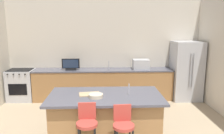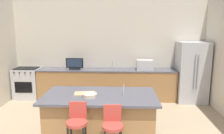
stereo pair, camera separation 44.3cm
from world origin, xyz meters
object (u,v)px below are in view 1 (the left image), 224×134
(range_oven, at_px, (21,85))
(tv_monitor, at_px, (71,65))
(microwave, at_px, (141,64))
(cutting_board, at_px, (90,94))
(fruit_bowl, at_px, (96,96))
(bar_stool_left, at_px, (87,129))
(bar_stool_right, at_px, (123,130))
(refrigerator, at_px, (186,71))
(kitchen_island, at_px, (105,117))

(range_oven, xyz_separation_m, tv_monitor, (1.50, -0.05, 0.61))
(microwave, distance_m, tv_monitor, 2.10)
(cutting_board, bearing_deg, microwave, 59.51)
(range_oven, distance_m, fruit_bowl, 3.49)
(bar_stool_left, height_order, bar_stool_right, bar_stool_left)
(microwave, relative_size, bar_stool_left, 0.48)
(tv_monitor, distance_m, cutting_board, 2.44)
(bar_stool_left, relative_size, cutting_board, 2.53)
(range_oven, distance_m, bar_stool_left, 3.86)
(tv_monitor, relative_size, fruit_bowl, 1.92)
(bar_stool_right, bearing_deg, cutting_board, 120.53)
(tv_monitor, height_order, bar_stool_right, tv_monitor)
(refrigerator, bearing_deg, range_oven, 179.13)
(microwave, bearing_deg, cutting_board, -120.49)
(microwave, distance_m, cutting_board, 2.77)
(range_oven, relative_size, bar_stool_left, 0.94)
(range_oven, bearing_deg, tv_monitor, -1.93)
(range_oven, bearing_deg, fruit_bowl, -47.80)
(microwave, xyz_separation_m, fruit_bowl, (-1.28, -2.56, -0.12))
(bar_stool_right, height_order, cutting_board, bar_stool_right)
(bar_stool_right, xyz_separation_m, fruit_bowl, (-0.45, 0.66, 0.36))
(fruit_bowl, height_order, cutting_board, fruit_bowl)
(kitchen_island, xyz_separation_m, refrigerator, (2.47, 2.35, 0.41))
(refrigerator, xyz_separation_m, bar_stool_right, (-2.19, -3.15, -0.29))
(range_oven, xyz_separation_m, fruit_bowl, (2.32, -2.56, 0.48))
(kitchen_island, relative_size, tv_monitor, 4.20)
(kitchen_island, height_order, tv_monitor, tv_monitor)
(kitchen_island, bearing_deg, cutting_board, 172.72)
(refrigerator, distance_m, bar_stool_left, 4.17)
(microwave, xyz_separation_m, bar_stool_right, (-0.82, -3.23, -0.48))
(bar_stool_left, xyz_separation_m, cutting_board, (-0.00, 0.79, 0.32))
(tv_monitor, relative_size, bar_stool_right, 0.53)
(bar_stool_right, bearing_deg, refrigerator, 50.99)
(bar_stool_left, height_order, cutting_board, bar_stool_left)
(microwave, height_order, tv_monitor, tv_monitor)
(tv_monitor, bearing_deg, kitchen_island, -67.28)
(tv_monitor, bearing_deg, bar_stool_right, -68.18)
(range_oven, relative_size, fruit_bowl, 3.50)
(refrigerator, relative_size, microwave, 3.67)
(range_oven, bearing_deg, microwave, 0.02)
(microwave, bearing_deg, range_oven, -179.98)
(refrigerator, xyz_separation_m, microwave, (-1.37, 0.08, 0.19))
(bar_stool_right, bearing_deg, tv_monitor, 107.64)
(refrigerator, height_order, bar_stool_left, refrigerator)
(range_oven, relative_size, microwave, 1.97)
(kitchen_island, height_order, bar_stool_left, bar_stool_left)
(microwave, distance_m, bar_stool_left, 3.50)
(tv_monitor, height_order, cutting_board, tv_monitor)
(bar_stool_left, bearing_deg, fruit_bowl, 77.06)
(microwave, bearing_deg, fruit_bowl, -116.52)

